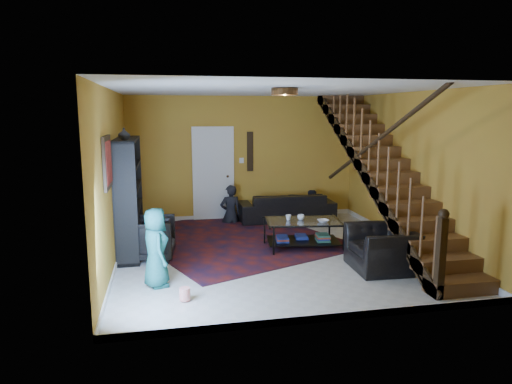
% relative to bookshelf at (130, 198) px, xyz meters
% --- Properties ---
extents(floor, '(5.50, 5.50, 0.00)m').
position_rel_bookshelf_xyz_m(floor, '(2.40, -0.60, -0.96)').
color(floor, beige).
rests_on(floor, ground).
extents(room, '(5.50, 5.50, 5.50)m').
position_rel_bookshelf_xyz_m(room, '(1.07, 0.73, -0.91)').
color(room, '#B78E28').
rests_on(room, ground).
extents(staircase, '(0.95, 5.02, 3.18)m').
position_rel_bookshelf_xyz_m(staircase, '(4.53, -0.60, 0.43)').
color(staircase, brown).
rests_on(staircase, floor).
extents(bookshelf, '(0.35, 1.80, 2.00)m').
position_rel_bookshelf_xyz_m(bookshelf, '(0.00, 0.00, 0.00)').
color(bookshelf, black).
rests_on(bookshelf, floor).
extents(door, '(0.82, 0.05, 2.05)m').
position_rel_bookshelf_xyz_m(door, '(1.70, 2.12, 0.06)').
color(door, silver).
rests_on(door, floor).
extents(framed_picture, '(0.04, 0.74, 0.74)m').
position_rel_bookshelf_xyz_m(framed_picture, '(-0.17, -1.50, 0.79)').
color(framed_picture, maroon).
rests_on(framed_picture, room).
extents(wall_hanging, '(0.14, 0.03, 0.90)m').
position_rel_bookshelf_xyz_m(wall_hanging, '(2.55, 2.13, 0.59)').
color(wall_hanging, black).
rests_on(wall_hanging, room).
extents(ceiling_fixture, '(0.40, 0.40, 0.10)m').
position_rel_bookshelf_xyz_m(ceiling_fixture, '(2.40, -1.40, 1.78)').
color(ceiling_fixture, '#3F2814').
rests_on(ceiling_fixture, room).
extents(rug, '(4.56, 4.82, 0.02)m').
position_rel_bookshelf_xyz_m(rug, '(1.91, 0.44, -0.95)').
color(rug, '#4E130E').
rests_on(rug, floor).
extents(sofa, '(2.16, 0.87, 0.63)m').
position_rel_bookshelf_xyz_m(sofa, '(3.31, 1.70, -0.65)').
color(sofa, black).
rests_on(sofa, floor).
extents(armchair_left, '(0.86, 0.84, 0.71)m').
position_rel_bookshelf_xyz_m(armchair_left, '(0.35, -0.51, -0.61)').
color(armchair_left, black).
rests_on(armchair_left, floor).
extents(armchair_right, '(0.93, 1.05, 0.66)m').
position_rel_bookshelf_xyz_m(armchair_right, '(3.90, -1.76, -0.63)').
color(armchair_right, black).
rests_on(armchair_right, floor).
extents(person_adult_a, '(0.51, 0.36, 1.30)m').
position_rel_bookshelf_xyz_m(person_adult_a, '(2.04, 1.75, -0.76)').
color(person_adult_a, black).
rests_on(person_adult_a, sofa).
extents(person_adult_b, '(0.55, 0.43, 1.13)m').
position_rel_bookshelf_xyz_m(person_adult_b, '(3.90, 1.75, -0.85)').
color(person_adult_b, black).
rests_on(person_adult_b, sofa).
extents(person_child, '(0.48, 0.62, 1.13)m').
position_rel_bookshelf_xyz_m(person_child, '(0.45, -1.79, -0.40)').
color(person_child, '#1B6968').
rests_on(person_child, armchair_left).
extents(coffee_table, '(1.44, 0.96, 0.51)m').
position_rel_bookshelf_xyz_m(coffee_table, '(3.05, -0.42, -0.67)').
color(coffee_table, black).
rests_on(coffee_table, floor).
extents(cup_a, '(0.14, 0.14, 0.10)m').
position_rel_bookshelf_xyz_m(cup_a, '(3.01, -0.37, -0.41)').
color(cup_a, '#999999').
rests_on(cup_a, coffee_table).
extents(cup_b, '(0.11, 0.11, 0.09)m').
position_rel_bookshelf_xyz_m(cup_b, '(2.79, -0.34, -0.41)').
color(cup_b, '#999999').
rests_on(cup_b, coffee_table).
extents(bowl, '(0.23, 0.23, 0.05)m').
position_rel_bookshelf_xyz_m(bowl, '(3.34, -0.63, -0.43)').
color(bowl, '#999999').
rests_on(bowl, coffee_table).
extents(vase, '(0.18, 0.18, 0.19)m').
position_rel_bookshelf_xyz_m(vase, '(-0.00, -0.50, 1.13)').
color(vase, '#999999').
rests_on(vase, bookshelf).
extents(popcorn_bucket, '(0.15, 0.15, 0.16)m').
position_rel_bookshelf_xyz_m(popcorn_bucket, '(0.82, -2.41, -0.86)').
color(popcorn_bucket, red).
rests_on(popcorn_bucket, rug).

